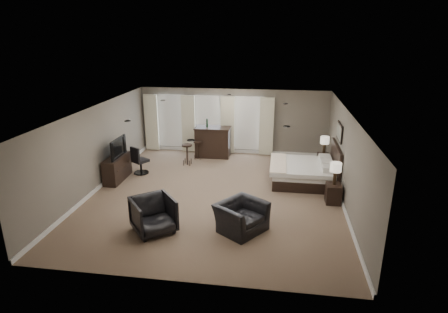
# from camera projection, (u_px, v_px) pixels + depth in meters

# --- Properties ---
(room) EXTENTS (7.60, 8.60, 2.64)m
(room) POSITION_uv_depth(u_px,v_px,m) (215.00, 154.00, 11.04)
(room) COLOR brown
(room) RESTS_ON ground
(window_bay) EXTENTS (5.25, 0.20, 2.30)m
(window_bay) POSITION_uv_depth(u_px,v_px,m) (208.00, 124.00, 15.06)
(window_bay) COLOR silver
(window_bay) RESTS_ON room
(bed) EXTENTS (2.05, 1.96, 1.31)m
(bed) POSITION_uv_depth(u_px,v_px,m) (301.00, 163.00, 12.19)
(bed) COLOR silver
(bed) RESTS_ON ground
(nightstand_near) EXTENTS (0.42, 0.52, 0.56)m
(nightstand_near) POSITION_uv_depth(u_px,v_px,m) (333.00, 194.00, 10.83)
(nightstand_near) COLOR black
(nightstand_near) RESTS_ON ground
(nightstand_far) EXTENTS (0.40, 0.49, 0.54)m
(nightstand_far) POSITION_uv_depth(u_px,v_px,m) (323.00, 161.00, 13.55)
(nightstand_far) COLOR black
(nightstand_far) RESTS_ON ground
(lamp_near) EXTENTS (0.32, 0.32, 0.66)m
(lamp_near) POSITION_uv_depth(u_px,v_px,m) (335.00, 174.00, 10.63)
(lamp_near) COLOR beige
(lamp_near) RESTS_ON nightstand_near
(lamp_far) EXTENTS (0.32, 0.32, 0.65)m
(lamp_far) POSITION_uv_depth(u_px,v_px,m) (324.00, 145.00, 13.36)
(lamp_far) COLOR beige
(lamp_far) RESTS_ON nightstand_far
(wall_art) EXTENTS (0.04, 0.96, 0.56)m
(wall_art) POSITION_uv_depth(u_px,v_px,m) (339.00, 132.00, 11.69)
(wall_art) COLOR slate
(wall_art) RESTS_ON room
(dresser) EXTENTS (0.45, 1.39, 0.81)m
(dresser) POSITION_uv_depth(u_px,v_px,m) (117.00, 168.00, 12.47)
(dresser) COLOR black
(dresser) RESTS_ON ground
(tv) EXTENTS (0.64, 1.11, 0.15)m
(tv) POSITION_uv_depth(u_px,v_px,m) (116.00, 155.00, 12.32)
(tv) COLOR black
(tv) RESTS_ON dresser
(armchair_near) EXTENTS (1.27, 1.35, 0.99)m
(armchair_near) POSITION_uv_depth(u_px,v_px,m) (241.00, 212.00, 9.25)
(armchair_near) COLOR black
(armchair_near) RESTS_ON ground
(armchair_far) EXTENTS (1.31, 1.30, 0.99)m
(armchair_far) POSITION_uv_depth(u_px,v_px,m) (153.00, 213.00, 9.19)
(armchair_far) COLOR black
(armchair_far) RESTS_ON ground
(bar_counter) EXTENTS (1.38, 0.72, 1.20)m
(bar_counter) POSITION_uv_depth(u_px,v_px,m) (213.00, 142.00, 14.73)
(bar_counter) COLOR black
(bar_counter) RESTS_ON ground
(bar_stool_left) EXTENTS (0.43, 0.43, 0.79)m
(bar_stool_left) POSITION_uv_depth(u_px,v_px,m) (187.00, 155.00, 13.88)
(bar_stool_left) COLOR black
(bar_stool_left) RESTS_ON ground
(bar_stool_right) EXTENTS (0.39, 0.39, 0.72)m
(bar_stool_right) POSITION_uv_depth(u_px,v_px,m) (198.00, 150.00, 14.53)
(bar_stool_right) COLOR black
(bar_stool_right) RESTS_ON ground
(desk_chair) EXTENTS (0.70, 0.70, 1.00)m
(desk_chair) POSITION_uv_depth(u_px,v_px,m) (140.00, 160.00, 12.98)
(desk_chair) COLOR black
(desk_chair) RESTS_ON ground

